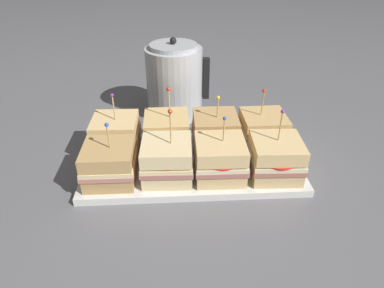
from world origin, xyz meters
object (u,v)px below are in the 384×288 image
at_px(sandwich_front_center_right, 220,159).
at_px(kettle_steel, 175,81).
at_px(sandwich_back_center_left, 167,132).
at_px(serving_platter, 192,163).
at_px(sandwich_back_far_left, 116,135).
at_px(sandwich_back_center_right, 215,132).
at_px(sandwich_front_far_right, 276,158).
at_px(sandwich_back_far_right, 263,130).
at_px(sandwich_front_far_left, 110,163).
at_px(sandwich_front_center_left, 167,160).

distance_m(sandwich_front_center_right, kettle_steel, 0.38).
xyz_separation_m(sandwich_back_center_left, kettle_steel, (0.03, 0.23, 0.05)).
relative_size(serving_platter, sandwich_back_far_left, 3.30).
xyz_separation_m(sandwich_front_center_right, sandwich_back_far_left, (-0.26, 0.13, -0.00)).
distance_m(sandwich_front_center_right, sandwich_back_center_right, 0.13).
xyz_separation_m(sandwich_front_far_right, sandwich_back_far_left, (-0.38, 0.13, -0.00)).
height_order(sandwich_back_center_left, sandwich_back_center_right, sandwich_back_center_left).
height_order(serving_platter, kettle_steel, kettle_steel).
bearing_deg(serving_platter, kettle_steel, 97.15).
xyz_separation_m(sandwich_back_far_left, kettle_steel, (0.16, 0.24, 0.05)).
relative_size(sandwich_back_far_right, kettle_steel, 0.65).
distance_m(sandwich_front_far_left, sandwich_back_center_right, 0.29).
height_order(sandwich_back_far_left, kettle_steel, kettle_steel).
distance_m(sandwich_front_center_left, sandwich_front_far_right, 0.25).
relative_size(serving_platter, sandwich_front_far_left, 3.55).
height_order(sandwich_back_center_left, kettle_steel, kettle_steel).
height_order(sandwich_front_far_left, sandwich_front_far_right, sandwich_front_far_right).
relative_size(sandwich_front_center_right, sandwich_back_far_right, 0.96).
relative_size(sandwich_front_far_right, sandwich_back_center_right, 1.11).
height_order(serving_platter, sandwich_back_center_left, sandwich_back_center_left).
bearing_deg(sandwich_back_center_right, serving_platter, -136.12).
distance_m(sandwich_back_center_left, sandwich_back_center_right, 0.13).
xyz_separation_m(sandwich_front_center_left, sandwich_back_far_right, (0.25, 0.13, -0.00)).
height_order(serving_platter, sandwich_back_far_right, sandwich_back_far_right).
xyz_separation_m(serving_platter, sandwich_front_far_left, (-0.19, -0.07, 0.05)).
xyz_separation_m(serving_platter, sandwich_front_far_right, (0.19, -0.07, 0.05)).
distance_m(sandwich_front_center_left, sandwich_back_far_left, 0.18).
bearing_deg(sandwich_front_center_right, sandwich_front_center_left, 178.65).
xyz_separation_m(sandwich_front_center_left, sandwich_front_far_right, (0.25, -0.01, 0.00)).
height_order(sandwich_back_center_left, sandwich_back_far_right, sandwich_back_center_left).
xyz_separation_m(sandwich_front_center_left, sandwich_back_center_right, (0.13, 0.12, -0.00)).
height_order(sandwich_front_center_left, sandwich_back_center_right, sandwich_front_center_left).
distance_m(sandwich_back_center_left, kettle_steel, 0.24).
distance_m(sandwich_front_far_left, sandwich_back_far_right, 0.41).
bearing_deg(sandwich_front_far_left, sandwich_back_center_right, 26.47).
bearing_deg(sandwich_back_center_left, sandwich_back_far_right, 0.49).
height_order(sandwich_front_center_left, sandwich_front_far_right, sandwich_front_center_left).
height_order(sandwich_front_center_left, sandwich_back_far_right, sandwich_front_center_left).
relative_size(sandwich_front_far_right, sandwich_back_far_left, 1.04).
height_order(serving_platter, sandwich_back_center_right, sandwich_back_center_right).
bearing_deg(sandwich_back_center_left, kettle_steel, 83.87).
distance_m(serving_platter, sandwich_front_center_left, 0.10).
relative_size(serving_platter, sandwich_front_center_left, 3.06).
xyz_separation_m(sandwich_front_far_left, sandwich_back_far_left, (-0.00, 0.13, 0.00)).
distance_m(sandwich_front_center_left, sandwich_back_far_right, 0.28).
xyz_separation_m(sandwich_front_center_right, sandwich_back_far_right, (0.13, 0.13, -0.00)).
relative_size(sandwich_back_center_left, kettle_steel, 0.70).
bearing_deg(sandwich_front_far_left, sandwich_back_center_left, 45.24).
bearing_deg(kettle_steel, sandwich_back_far_right, -45.15).
bearing_deg(sandwich_front_center_left, kettle_steel, 86.24).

